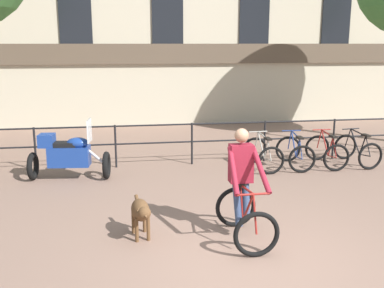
% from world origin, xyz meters
% --- Properties ---
extents(ground_plane, '(60.00, 60.00, 0.00)m').
position_xyz_m(ground_plane, '(0.00, 0.00, 0.00)').
color(ground_plane, '#846656').
extents(canal_railing, '(15.05, 0.05, 1.05)m').
position_xyz_m(canal_railing, '(-0.00, 5.20, 0.71)').
color(canal_railing, black).
rests_on(canal_railing, ground_plane).
extents(building_facade, '(18.00, 0.72, 8.39)m').
position_xyz_m(building_facade, '(0.00, 10.99, 4.18)').
color(building_facade, '#BCB299').
rests_on(building_facade, ground_plane).
extents(cyclist_with_bike, '(0.70, 1.18, 1.70)m').
position_xyz_m(cyclist_with_bike, '(0.10, 0.79, 0.76)').
color(cyclist_with_bike, black).
rests_on(cyclist_with_bike, ground_plane).
extents(dog, '(0.34, 0.93, 0.63)m').
position_xyz_m(dog, '(-1.46, 0.99, 0.44)').
color(dog, brown).
rests_on(dog, ground_plane).
extents(parked_motorcycle, '(1.80, 0.81, 1.35)m').
position_xyz_m(parked_motorcycle, '(-2.90, 4.36, 0.56)').
color(parked_motorcycle, black).
rests_on(parked_motorcycle, ground_plane).
extents(parked_bicycle_near_lamp, '(0.73, 1.15, 0.86)m').
position_xyz_m(parked_bicycle_near_lamp, '(1.62, 4.54, 0.36)').
color(parked_bicycle_near_lamp, black).
rests_on(parked_bicycle_near_lamp, ground_plane).
extents(parked_bicycle_mid_left, '(0.72, 1.14, 0.86)m').
position_xyz_m(parked_bicycle_mid_left, '(2.44, 4.54, 0.36)').
color(parked_bicycle_mid_left, black).
rests_on(parked_bicycle_mid_left, ground_plane).
extents(parked_bicycle_mid_right, '(0.66, 1.11, 0.86)m').
position_xyz_m(parked_bicycle_mid_right, '(3.26, 4.54, 0.36)').
color(parked_bicycle_mid_right, black).
rests_on(parked_bicycle_mid_right, ground_plane).
extents(parked_bicycle_far_end, '(0.76, 1.17, 0.86)m').
position_xyz_m(parked_bicycle_far_end, '(4.08, 4.54, 0.36)').
color(parked_bicycle_far_end, black).
rests_on(parked_bicycle_far_end, ground_plane).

